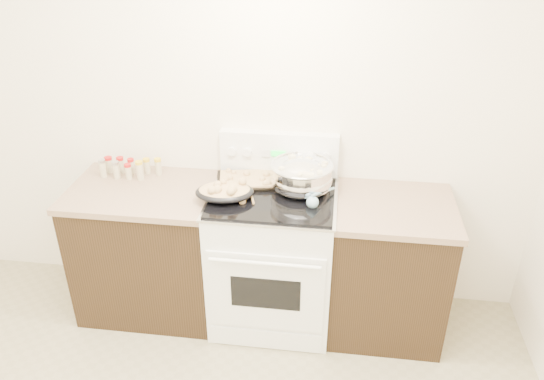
# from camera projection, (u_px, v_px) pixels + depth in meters

# --- Properties ---
(room_shell) EXTENTS (4.10, 3.60, 2.75)m
(room_shell) POSITION_uv_depth(u_px,v_px,m) (103.00, 194.00, 1.65)
(room_shell) COLOR white
(room_shell) RESTS_ON ground
(counter_left) EXTENTS (0.93, 0.67, 0.92)m
(counter_left) POSITION_uv_depth(u_px,v_px,m) (151.00, 248.00, 3.55)
(counter_left) COLOR black
(counter_left) RESTS_ON ground
(counter_right) EXTENTS (0.73, 0.67, 0.92)m
(counter_right) POSITION_uv_depth(u_px,v_px,m) (387.00, 267.00, 3.37)
(counter_right) COLOR black
(counter_right) RESTS_ON ground
(kitchen_range) EXTENTS (0.78, 0.73, 1.22)m
(kitchen_range) POSITION_uv_depth(u_px,v_px,m) (273.00, 255.00, 3.43)
(kitchen_range) COLOR white
(kitchen_range) RESTS_ON ground
(mixing_bowl) EXTENTS (0.45, 0.45, 0.23)m
(mixing_bowl) POSITION_uv_depth(u_px,v_px,m) (302.00, 177.00, 3.22)
(mixing_bowl) COLOR silver
(mixing_bowl) RESTS_ON kitchen_range
(roasting_pan) EXTENTS (0.38, 0.29, 0.11)m
(roasting_pan) POSITION_uv_depth(u_px,v_px,m) (225.00, 191.00, 3.15)
(roasting_pan) COLOR black
(roasting_pan) RESTS_ON kitchen_range
(baking_sheet) EXTENTS (0.44, 0.34, 0.06)m
(baking_sheet) POSITION_uv_depth(u_px,v_px,m) (248.00, 180.00, 3.34)
(baking_sheet) COLOR black
(baking_sheet) RESTS_ON kitchen_range
(wooden_spoon) EXTENTS (0.10, 0.25, 0.04)m
(wooden_spoon) POSITION_uv_depth(u_px,v_px,m) (245.00, 198.00, 3.15)
(wooden_spoon) COLOR tan
(wooden_spoon) RESTS_ON kitchen_range
(blue_ladle) EXTENTS (0.16, 0.23, 0.09)m
(blue_ladle) POSITION_uv_depth(u_px,v_px,m) (314.00, 201.00, 3.08)
(blue_ladle) COLOR #7BA6B8
(blue_ladle) RESTS_ON kitchen_range
(spice_jars) EXTENTS (0.39, 0.14, 0.13)m
(spice_jars) POSITION_uv_depth(u_px,v_px,m) (128.00, 167.00, 3.46)
(spice_jars) COLOR #BFB28C
(spice_jars) RESTS_ON counter_left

